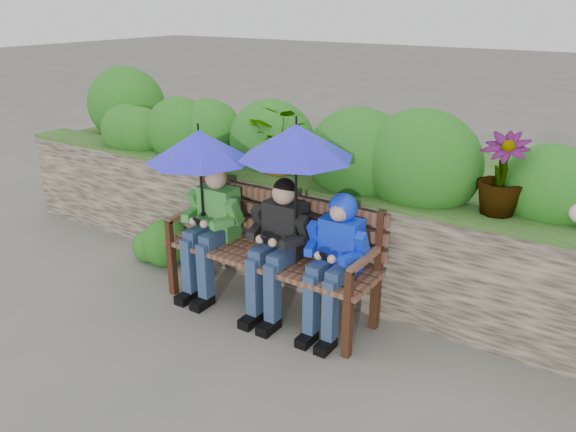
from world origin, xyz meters
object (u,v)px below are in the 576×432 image
Objects in this scene: boy_left at (212,223)px; umbrella_right at (296,142)px; park_bench at (273,246)px; boy_middle at (278,241)px; umbrella_left at (199,146)px; boy_right at (335,253)px.

umbrella_right is at bearing -0.52° from boy_left.
boy_middle is (0.11, -0.10, 0.10)m from park_bench.
park_bench is at bearing 139.80° from boy_middle.
umbrella_left is (-0.08, -0.02, 0.70)m from boy_left.
park_bench is at bearing 160.26° from umbrella_right.
boy_left is at bearing -179.22° from boy_right.
boy_left is 1.00× the size of boy_middle.
boy_middle is (0.72, 0.00, -0.00)m from boy_left.
park_bench is 1.07m from umbrella_left.
boy_middle is at bearing -40.20° from park_bench.
park_bench is 1.97× the size of umbrella_right.
umbrella_left is (-0.80, -0.02, 0.71)m from boy_middle.
park_bench is 1.60× the size of boy_left.
park_bench is at bearing 9.11° from boy_left.
boy_middle is 0.53m from boy_right.
boy_left reaches higher than park_bench.
boy_middle is at bearing 1.16° from umbrella_left.
boy_right is (0.65, -0.08, 0.13)m from park_bench.
boy_left is at bearing 10.94° from umbrella_left.
umbrella_right reaches higher than boy_right.
boy_left is 1.31× the size of umbrella_left.
boy_right is 1.50m from umbrella_left.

